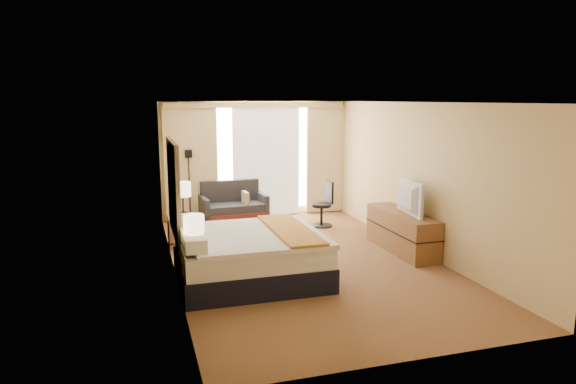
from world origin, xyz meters
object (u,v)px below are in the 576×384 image
object	(u,v)px
nightstand_left	(198,276)
lamp_left	(194,225)
desk_chair	(324,206)
television	(404,197)
lamp_right	(182,190)
bed	(249,255)
floor_lamp	(189,171)
nightstand_right	(181,231)
media_dresser	(402,232)
loveseat	(233,209)

from	to	relation	value
nightstand_left	lamp_left	size ratio (longest dim) A/B	0.94
desk_chair	television	xyz separation A→B (m)	(0.63, -2.22, 0.57)
lamp_left	lamp_right	xyz separation A→B (m)	(0.08, 2.49, 0.04)
bed	floor_lamp	size ratio (longest dim) A/B	1.32
nightstand_right	desk_chair	bearing A→B (deg)	12.19
nightstand_right	bed	world-z (taller)	bed
media_dresser	television	xyz separation A→B (m)	(-0.05, -0.12, 0.64)
nightstand_left	loveseat	bearing A→B (deg)	72.74
television	desk_chair	bearing A→B (deg)	23.07
media_dresser	television	distance (m)	0.66
loveseat	lamp_right	size ratio (longest dim) A/B	2.29
nightstand_left	loveseat	size ratio (longest dim) A/B	0.38
nightstand_right	television	world-z (taller)	television
lamp_left	nightstand_right	bearing A→B (deg)	89.33
floor_lamp	television	distance (m)	4.74
floor_lamp	lamp_right	size ratio (longest dim) A/B	2.48
nightstand_left	desk_chair	bearing A→B (deg)	46.20
nightstand_right	lamp_right	world-z (taller)	lamp_right
bed	lamp_left	size ratio (longest dim) A/B	3.58
nightstand_right	lamp_left	world-z (taller)	lamp_left
loveseat	television	xyz separation A→B (m)	(2.38, -3.16, 0.70)
lamp_right	floor_lamp	bearing A→B (deg)	80.60
lamp_left	television	distance (m)	3.80
nightstand_left	television	size ratio (longest dim) A/B	0.54
media_dresser	nightstand_right	bearing A→B (deg)	158.60
nightstand_left	bed	xyz separation A→B (m)	(0.81, 0.40, 0.10)
media_dresser	television	bearing A→B (deg)	-113.05
nightstand_right	desk_chair	distance (m)	3.10
loveseat	nightstand_right	bearing A→B (deg)	-132.99
lamp_left	bed	bearing A→B (deg)	27.09
loveseat	lamp_left	bearing A→B (deg)	-111.89
nightstand_right	loveseat	world-z (taller)	loveseat
bed	lamp_left	world-z (taller)	lamp_left
nightstand_left	television	distance (m)	3.84
nightstand_left	lamp_right	world-z (taller)	lamp_right
bed	loveseat	distance (m)	3.72
floor_lamp	lamp_right	bearing A→B (deg)	-99.40
nightstand_right	nightstand_left	bearing A→B (deg)	-90.00
floor_lamp	bed	bearing A→B (deg)	-83.55
television	floor_lamp	bearing A→B (deg)	51.22
nightstand_left	media_dresser	world-z (taller)	media_dresser
desk_chair	lamp_left	size ratio (longest dim) A/B	1.63
nightstand_right	desk_chair	xyz separation A→B (m)	(3.02, 0.65, 0.15)
loveseat	lamp_left	size ratio (longest dim) A/B	2.50
nightstand_left	loveseat	distance (m)	4.28
nightstand_left	lamp_left	bearing A→B (deg)	-135.58
desk_chair	lamp_right	bearing A→B (deg)	-170.83
desk_chair	lamp_left	distance (m)	4.45
lamp_left	media_dresser	bearing A→B (deg)	16.14
nightstand_right	television	xyz separation A→B (m)	(3.65, -1.57, 0.72)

